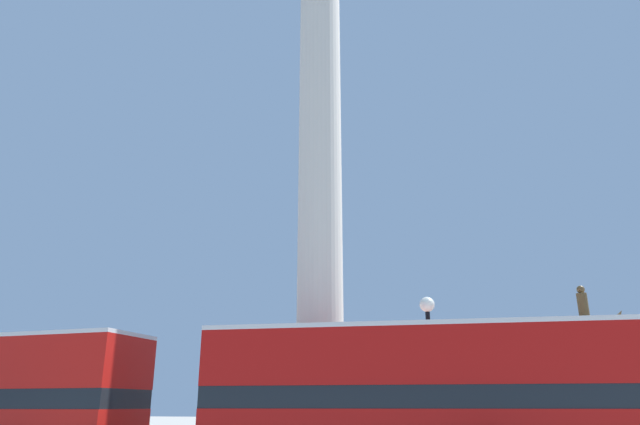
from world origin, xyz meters
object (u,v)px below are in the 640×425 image
monument_column (320,304)px  bus_b (425,400)px  equestrian_statue (600,419)px  street_lamp (431,368)px

monument_column → bus_b: size_ratio=1.89×
bus_b → equestrian_statue: equestrian_statue is taller
monument_column → equestrian_statue: (9.02, 2.57, -3.85)m
equestrian_statue → street_lamp: size_ratio=1.16×
equestrian_statue → street_lamp: (-5.09, -4.13, 1.49)m
bus_b → street_lamp: (-0.03, 2.34, 0.95)m
monument_column → street_lamp: 4.84m
monument_column → bus_b: 6.47m
monument_column → street_lamp: bearing=-21.7°
monument_column → equestrian_statue: monument_column is taller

